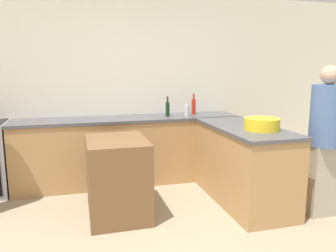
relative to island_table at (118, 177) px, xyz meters
The scene contains 9 objects.
wall_back 1.69m from the island_table, 77.98° to the left, with size 8.00×0.06×2.70m.
counter_back 1.10m from the island_table, 74.33° to the left, with size 3.13×0.64×0.93m.
counter_peninsula 1.52m from the island_table, ahead, with size 0.69×1.55×0.93m.
island_table is the anchor object (origin of this frame).
mixing_bowl 1.71m from the island_table, 10.02° to the right, with size 0.39×0.39×0.13m.
hot_sauce_bottle 1.84m from the island_table, 41.55° to the left, with size 0.06×0.06×0.31m.
wine_bottle_dark 1.46m from the island_table, 50.08° to the left, with size 0.06×0.06×0.28m.
vinegar_bottle_clear 1.59m from the island_table, 40.55° to the left, with size 0.07×0.07×0.22m.
person_at_peninsula 2.30m from the island_table, 15.40° to the right, with size 0.35×0.35×1.65m.
Camera 1 is at (-0.68, -2.50, 1.62)m, focal length 35.00 mm.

